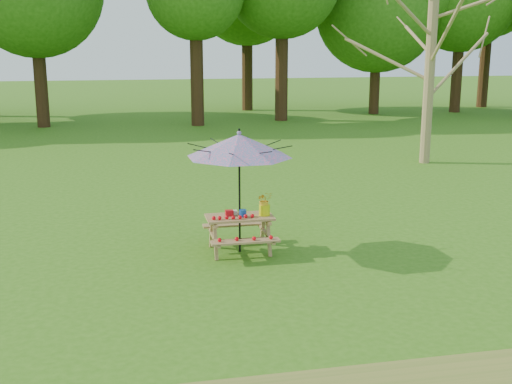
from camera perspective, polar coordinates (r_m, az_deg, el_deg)
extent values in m
plane|color=#336A14|center=(9.45, -11.24, -10.21)|extent=(120.00, 120.00, 0.00)
cylinder|color=olive|center=(20.76, 15.15, 9.74)|extent=(0.37, 0.37, 5.29)
cube|color=#916041|center=(11.52, -1.46, -2.25)|extent=(1.20, 0.62, 0.04)
cube|color=#916041|center=(11.09, -0.94, -4.43)|extent=(1.20, 0.22, 0.04)
cube|color=#916041|center=(12.12, -1.92, -2.90)|extent=(1.20, 0.22, 0.04)
cylinder|color=black|center=(11.41, -1.48, 0.05)|extent=(0.04, 0.04, 2.25)
cone|color=teal|center=(11.25, -1.50, 4.15)|extent=(2.50, 2.50, 0.40)
sphere|color=teal|center=(11.22, -1.51, 5.27)|extent=(0.08, 0.08, 0.08)
cube|color=red|center=(11.54, -2.39, -1.87)|extent=(0.14, 0.12, 0.10)
cylinder|color=#1346A1|center=(11.46, -1.18, -1.90)|extent=(0.13, 0.13, 0.13)
cube|color=white|center=(11.64, -2.02, -1.82)|extent=(0.13, 0.13, 0.07)
cylinder|color=#D9DF0B|center=(11.55, 0.76, -1.61)|extent=(0.20, 0.20, 0.20)
imported|color=yellow|center=(11.50, 0.76, -0.71)|extent=(0.30, 0.27, 0.30)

